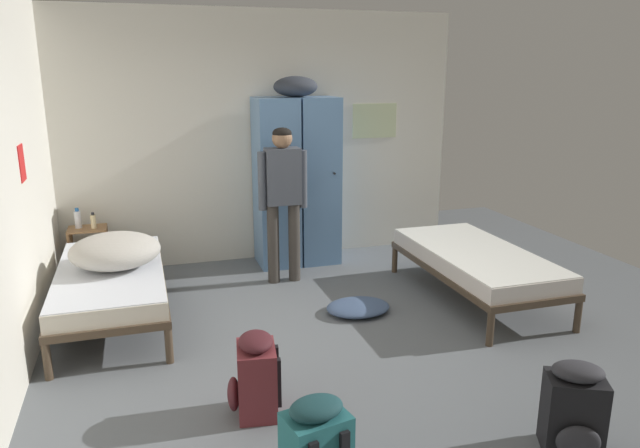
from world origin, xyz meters
name	(u,v)px	position (x,y,z in m)	size (l,w,h in m)	color
ground_plane	(329,346)	(0.00, 0.00, 0.00)	(7.76, 7.76, 0.00)	slate
room_backdrop	(161,159)	(-1.15, 1.19, 1.39)	(4.52, 4.91, 2.78)	silver
locker_bank	(296,178)	(0.32, 2.15, 0.97)	(0.90, 0.55, 2.07)	#5B84B2
shelf_unit	(89,249)	(-1.90, 2.17, 0.35)	(0.38, 0.30, 0.57)	brown
bed_right	(476,261)	(1.65, 0.55, 0.38)	(0.90, 1.90, 0.49)	#473828
bed_left_rear	(111,280)	(-1.65, 1.02, 0.38)	(0.90, 1.90, 0.49)	#473828
bedding_heap	(115,251)	(-1.59, 1.03, 0.64)	(0.76, 0.70, 0.30)	#B7B2A8
person_traveler	(283,191)	(0.02, 1.56, 0.96)	(0.50, 0.20, 1.59)	#3D3833
water_bottle	(78,219)	(-1.98, 2.19, 0.66)	(0.07, 0.07, 0.21)	white
lotion_bottle	(93,221)	(-1.83, 2.13, 0.64)	(0.05, 0.05, 0.17)	beige
backpack_maroon	(255,376)	(-0.74, -0.75, 0.26)	(0.37, 0.35, 0.55)	maroon
backpack_black	(574,410)	(0.93, -1.67, 0.26)	(0.39, 0.40, 0.55)	black
backpack_teal	(315,448)	(-0.59, -1.57, 0.26)	(0.36, 0.38, 0.55)	#23666B
clothes_pile_denim	(358,307)	(0.46, 0.56, 0.05)	(0.58, 0.46, 0.10)	#42567A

